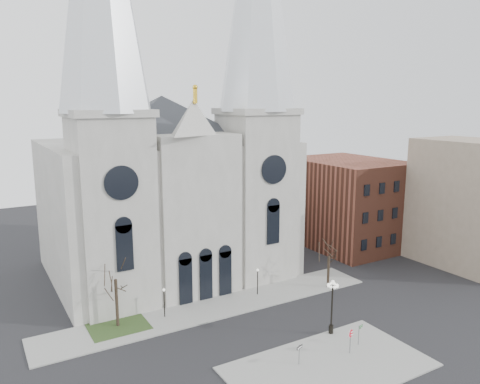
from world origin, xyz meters
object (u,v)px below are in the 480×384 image
globe_lamp (332,300)px  street_name_sign (359,333)px  stop_sign (350,336)px  one_way_sign (299,351)px

globe_lamp → street_name_sign: globe_lamp is taller
stop_sign → street_name_sign: (1.90, 0.78, -0.56)m
one_way_sign → street_name_sign: street_name_sign is taller
globe_lamp → one_way_sign: bearing=-155.1°
stop_sign → globe_lamp: globe_lamp is taller
stop_sign → one_way_sign: bearing=171.0°
stop_sign → street_name_sign: 2.12m
stop_sign → globe_lamp: bearing=75.4°
stop_sign → globe_lamp: size_ratio=0.43×
one_way_sign → street_name_sign: 7.11m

